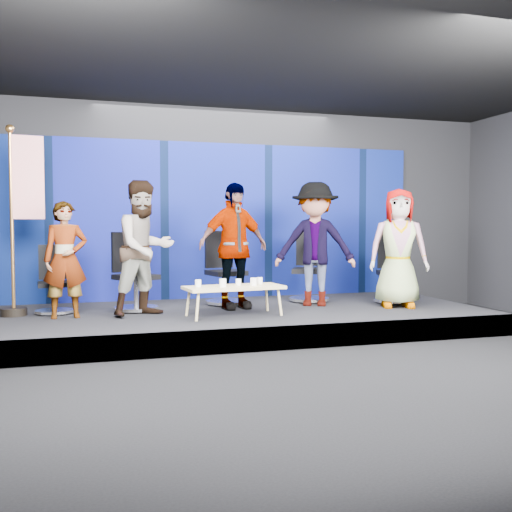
{
  "coord_description": "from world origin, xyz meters",
  "views": [
    {
      "loc": [
        -2.08,
        -5.48,
        1.51
      ],
      "look_at": [
        0.22,
        2.4,
        1.08
      ],
      "focal_mm": 40.0,
      "sensor_mm": 36.0,
      "label": 1
    }
  ],
  "objects_px": {
    "mug_d": "(254,282)",
    "mug_e": "(260,281)",
    "chair_a": "(54,291)",
    "panelist_a": "(65,260)",
    "mug_b": "(223,283)",
    "flag_stand": "(22,215)",
    "panelist_d": "(315,244)",
    "panelist_e": "(398,248)",
    "chair_b": "(134,285)",
    "panelist_b": "(145,248)",
    "panelist_c": "(233,246)",
    "chair_c": "(224,280)",
    "mug_a": "(198,283)",
    "coffee_table": "(234,288)",
    "chair_e": "(393,280)",
    "mug_c": "(238,282)"
  },
  "relations": [
    {
      "from": "mug_d",
      "to": "mug_e",
      "type": "relative_size",
      "value": 1.12
    },
    {
      "from": "chair_a",
      "to": "panelist_a",
      "type": "height_order",
      "value": "panelist_a"
    },
    {
      "from": "mug_b",
      "to": "mug_d",
      "type": "distance_m",
      "value": 0.44
    },
    {
      "from": "mug_b",
      "to": "flag_stand",
      "type": "distance_m",
      "value": 2.86
    },
    {
      "from": "panelist_d",
      "to": "panelist_e",
      "type": "distance_m",
      "value": 1.24
    },
    {
      "from": "chair_b",
      "to": "flag_stand",
      "type": "relative_size",
      "value": 0.44
    },
    {
      "from": "panelist_b",
      "to": "panelist_c",
      "type": "bearing_deg",
      "value": -14.17
    },
    {
      "from": "chair_c",
      "to": "mug_a",
      "type": "distance_m",
      "value": 1.32
    },
    {
      "from": "chair_a",
      "to": "flag_stand",
      "type": "relative_size",
      "value": 0.37
    },
    {
      "from": "mug_a",
      "to": "mug_e",
      "type": "distance_m",
      "value": 0.9
    },
    {
      "from": "panelist_e",
      "to": "mug_b",
      "type": "bearing_deg",
      "value": -154.67
    },
    {
      "from": "panelist_b",
      "to": "flag_stand",
      "type": "distance_m",
      "value": 1.71
    },
    {
      "from": "panelist_a",
      "to": "panelist_b",
      "type": "xyz_separation_m",
      "value": [
        1.02,
        -0.09,
        0.14
      ]
    },
    {
      "from": "panelist_b",
      "to": "mug_e",
      "type": "height_order",
      "value": "panelist_b"
    },
    {
      "from": "panelist_b",
      "to": "panelist_a",
      "type": "bearing_deg",
      "value": 148.47
    },
    {
      "from": "panelist_e",
      "to": "mug_d",
      "type": "xyz_separation_m",
      "value": [
        -2.3,
        -0.16,
        -0.43
      ]
    },
    {
      "from": "panelist_e",
      "to": "mug_d",
      "type": "relative_size",
      "value": 16.91
    },
    {
      "from": "chair_b",
      "to": "panelist_c",
      "type": "xyz_separation_m",
      "value": [
        1.42,
        -0.21,
        0.55
      ]
    },
    {
      "from": "chair_b",
      "to": "mug_e",
      "type": "height_order",
      "value": "chair_b"
    },
    {
      "from": "chair_a",
      "to": "chair_b",
      "type": "xyz_separation_m",
      "value": [
        1.08,
        -0.06,
        0.06
      ]
    },
    {
      "from": "mug_a",
      "to": "mug_d",
      "type": "distance_m",
      "value": 0.75
    },
    {
      "from": "coffee_table",
      "to": "panelist_a",
      "type": "bearing_deg",
      "value": 167.8
    },
    {
      "from": "panelist_d",
      "to": "chair_e",
      "type": "height_order",
      "value": "panelist_d"
    },
    {
      "from": "panelist_b",
      "to": "panelist_e",
      "type": "relative_size",
      "value": 1.03
    },
    {
      "from": "panelist_d",
      "to": "mug_c",
      "type": "relative_size",
      "value": 21.7
    },
    {
      "from": "panelist_c",
      "to": "flag_stand",
      "type": "xyz_separation_m",
      "value": [
        -2.88,
        0.18,
        0.44
      ]
    },
    {
      "from": "chair_b",
      "to": "mug_e",
      "type": "relative_size",
      "value": 12.1
    },
    {
      "from": "mug_c",
      "to": "chair_c",
      "type": "bearing_deg",
      "value": 86.84
    },
    {
      "from": "mug_a",
      "to": "flag_stand",
      "type": "bearing_deg",
      "value": 159.53
    },
    {
      "from": "chair_e",
      "to": "mug_a",
      "type": "distance_m",
      "value": 3.3
    },
    {
      "from": "coffee_table",
      "to": "mug_d",
      "type": "height_order",
      "value": "mug_d"
    },
    {
      "from": "mug_a",
      "to": "panelist_b",
      "type": "bearing_deg",
      "value": 151.16
    },
    {
      "from": "coffee_table",
      "to": "panelist_b",
      "type": "bearing_deg",
      "value": 161.57
    },
    {
      "from": "panelist_d",
      "to": "panelist_a",
      "type": "bearing_deg",
      "value": -151.35
    },
    {
      "from": "coffee_table",
      "to": "panelist_e",
      "type": "bearing_deg",
      "value": 3.16
    },
    {
      "from": "panelist_a",
      "to": "mug_c",
      "type": "bearing_deg",
      "value": -15.36
    },
    {
      "from": "chair_e",
      "to": "panelist_e",
      "type": "height_order",
      "value": "panelist_e"
    },
    {
      "from": "panelist_b",
      "to": "mug_c",
      "type": "relative_size",
      "value": 21.12
    },
    {
      "from": "mug_d",
      "to": "flag_stand",
      "type": "distance_m",
      "value": 3.25
    },
    {
      "from": "chair_a",
      "to": "panelist_b",
      "type": "bearing_deg",
      "value": -30.51
    },
    {
      "from": "chair_e",
      "to": "mug_e",
      "type": "relative_size",
      "value": 11.71
    },
    {
      "from": "mug_c",
      "to": "mug_e",
      "type": "bearing_deg",
      "value": 10.52
    },
    {
      "from": "mug_e",
      "to": "chair_a",
      "type": "bearing_deg",
      "value": 163.88
    },
    {
      "from": "mug_b",
      "to": "panelist_e",
      "type": "bearing_deg",
      "value": 4.39
    },
    {
      "from": "chair_a",
      "to": "mug_e",
      "type": "height_order",
      "value": "chair_a"
    },
    {
      "from": "coffee_table",
      "to": "panelist_c",
      "type": "bearing_deg",
      "value": 76.73
    },
    {
      "from": "panelist_a",
      "to": "chair_b",
      "type": "bearing_deg",
      "value": 18.57
    },
    {
      "from": "panelist_c",
      "to": "panelist_e",
      "type": "bearing_deg",
      "value": -25.33
    },
    {
      "from": "coffee_table",
      "to": "mug_d",
      "type": "xyz_separation_m",
      "value": [
        0.27,
        -0.02,
        0.08
      ]
    },
    {
      "from": "panelist_d",
      "to": "mug_b",
      "type": "relative_size",
      "value": 17.33
    }
  ]
}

